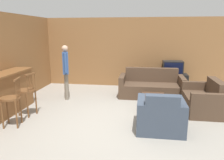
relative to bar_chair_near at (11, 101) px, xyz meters
The scene contains 13 objects.
ground_plane 2.31m from the bar_chair_near, 10.29° to the left, with size 24.00×24.00×0.00m, color gray.
wall_back 4.72m from the bar_chair_near, 61.78° to the left, with size 9.40×0.08×2.60m.
wall_left 2.11m from the bar_chair_near, 117.74° to the left, with size 0.08×8.71×2.60m.
bar_chair_near is the anchor object (origin of this frame).
bar_chair_mid 0.66m from the bar_chair_near, 90.01° to the left, with size 0.52×0.52×1.10m.
couch_far 4.22m from the bar_chair_near, 41.66° to the left, with size 2.05×0.95×0.90m.
armchair_near 3.28m from the bar_chair_near, ahead, with size 0.98×0.90×0.87m.
loveseat_right 4.76m from the bar_chair_near, 19.31° to the left, with size 0.87×1.40×0.86m.
coffee_table 3.52m from the bar_chair_near, 25.59° to the left, with size 0.62×0.95×0.37m.
tv_unit 5.45m from the bar_chair_near, 43.99° to the left, with size 1.08×0.51×0.58m.
tv 5.44m from the bar_chair_near, 43.96° to the left, with size 0.70×0.45×0.48m.
book_on_table 3.49m from the bar_chair_near, 27.86° to the left, with size 0.22×0.19×0.03m.
person_by_window 2.22m from the bar_chair_near, 76.87° to the left, with size 0.30×0.52×1.68m.
Camera 1 is at (0.67, -4.64, 2.09)m, focal length 35.00 mm.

